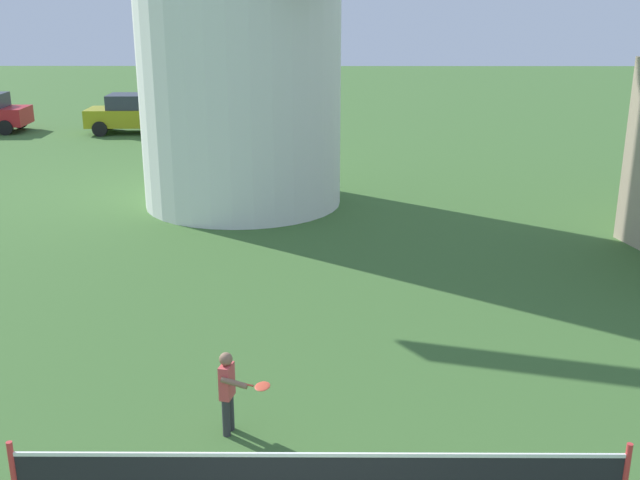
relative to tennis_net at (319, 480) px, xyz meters
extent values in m
cube|color=white|center=(0.00, 0.00, 0.28)|extent=(5.85, 0.02, 0.04)
cylinder|color=#333338|center=(-1.11, 2.01, -0.44)|extent=(0.10, 0.10, 0.49)
cylinder|color=#333338|center=(-1.15, 1.87, -0.44)|extent=(0.10, 0.10, 0.49)
cube|color=#DB4C4C|center=(-1.13, 1.94, 0.02)|extent=(0.18, 0.26, 0.43)
sphere|color=#89664C|center=(-1.13, 1.94, 0.31)|extent=(0.16, 0.16, 0.16)
cylinder|color=#89664C|center=(-1.09, 2.09, 0.00)|extent=(0.07, 0.07, 0.33)
cylinder|color=#89664C|center=(-1.02, 1.77, 0.08)|extent=(0.34, 0.14, 0.13)
cylinder|color=#D84C33|center=(-0.89, 1.74, 0.08)|extent=(0.22, 0.07, 0.04)
ellipsoid|color=#D84C33|center=(-0.68, 1.69, 0.08)|extent=(0.23, 0.27, 0.03)
cylinder|color=black|center=(-12.80, 25.35, -0.39)|extent=(0.61, 0.20, 0.60)
cylinder|color=black|center=(-12.73, 23.65, -0.39)|extent=(0.61, 0.20, 0.60)
cube|color=#999919|center=(-7.51, 24.26, -0.04)|extent=(4.08, 1.84, 0.70)
cube|color=#2D333D|center=(-7.51, 24.26, 0.59)|extent=(2.30, 1.57, 0.56)
cylinder|color=black|center=(-6.17, 25.16, -0.39)|extent=(0.61, 0.20, 0.60)
cylinder|color=black|center=(-6.11, 23.46, -0.39)|extent=(0.61, 0.20, 0.60)
cylinder|color=black|center=(-8.91, 25.06, -0.39)|extent=(0.61, 0.20, 0.60)
cylinder|color=black|center=(-8.85, 23.36, -0.39)|extent=(0.61, 0.20, 0.60)
camera|label=1|loc=(0.04, -6.15, 4.39)|focal=41.97mm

